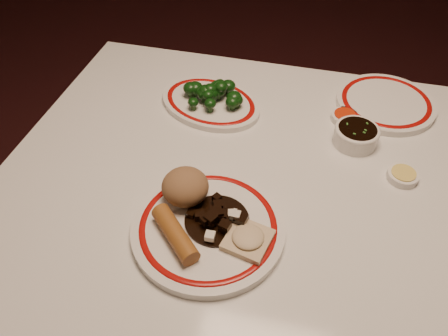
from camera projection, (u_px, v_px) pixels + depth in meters
dining_table at (280, 213)px, 0.96m from camera, size 1.20×0.90×0.75m
main_plate at (208, 228)px, 0.81m from camera, size 0.36×0.36×0.02m
rice_mound at (185, 187)px, 0.82m from camera, size 0.09×0.09×0.06m
spring_roll at (175, 234)px, 0.77m from camera, size 0.11×0.11×0.03m
fried_wonton at (248, 239)px, 0.77m from camera, size 0.09×0.09×0.02m
stirfry_heap at (218, 218)px, 0.80m from camera, size 0.12×0.12×0.03m
broccoli_plate at (210, 103)px, 1.08m from camera, size 0.31×0.29×0.02m
broccoli_pile at (213, 92)px, 1.06m from camera, size 0.15×0.11×0.05m
soy_bowl at (356, 136)px, 0.97m from camera, size 0.10×0.10×0.04m
sweet_sour_dish at (344, 117)px, 1.04m from camera, size 0.06×0.06×0.02m
mustard_dish at (403, 176)px, 0.90m from camera, size 0.06×0.06×0.02m
far_plate at (386, 103)px, 1.08m from camera, size 0.27×0.27×0.02m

